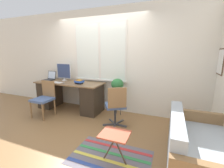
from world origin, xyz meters
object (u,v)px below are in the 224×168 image
Objects in this scene: monitor at (64,72)px; book_stack at (79,82)px; keyboard at (55,82)px; mouse at (64,83)px; folding_stool at (115,136)px; laptop at (50,78)px; couch_loveseat at (197,153)px; plant_stand at (117,96)px; potted_plant at (117,85)px; desk_chair_wooden at (44,97)px; office_chair_swivel at (116,105)px.

monitor is 0.73m from book_stack.
keyboard is 1.57× the size of book_stack.
folding_stool is (1.93, -1.29, -0.38)m from mouse.
book_stack is (0.66, -0.23, -0.20)m from monitor.
laptop is 1.25× the size of book_stack.
plant_stand is at bearing 49.57° from couch_loveseat.
mouse is 0.16× the size of potted_plant.
keyboard is 1.68m from potted_plant.
laptop is at bearing 122.74° from desk_chair_wooden.
office_chair_swivel is at bearing 61.51° from couch_loveseat.
couch_loveseat is (1.44, -0.78, -0.20)m from office_chair_swivel.
book_stack is 0.28× the size of desk_chair_wooden.
potted_plant is at bearing -135.00° from plant_stand.
desk_chair_wooden is (-0.03, -0.39, -0.31)m from keyboard.
office_chair_swivel is (1.86, 0.12, 0.01)m from desk_chair_wooden.
desk_chair_wooden is 1.53× the size of plant_stand.
monitor is 0.34× the size of couch_loveseat.
desk_chair_wooden reaches higher than keyboard.
mouse is (0.71, -0.26, -0.04)m from laptop.
office_chair_swivel reaches higher than book_stack.
folding_stool is (-1.08, -0.24, 0.14)m from couch_loveseat.
keyboard is 1.01× the size of potted_plant.
keyboard is 2.58m from folding_stool.
potted_plant is 0.81× the size of folding_stool.
couch_loveseat is (2.60, -1.16, -0.55)m from book_stack.
monitor is 1.65m from potted_plant.
book_stack is 1.05m from plant_stand.
office_chair_swivel is 0.63× the size of couch_loveseat.
desk_chair_wooden is (-0.30, -0.39, -0.32)m from mouse.
monitor reaches higher than potted_plant.
book_stack is 0.27× the size of office_chair_swivel.
mouse is at bearing -166.51° from plant_stand.
couch_loveseat is (3.00, -1.05, -0.52)m from mouse.
office_chair_swivel reaches higher than plant_stand.
desk_chair_wooden is (-0.71, -0.50, -0.36)m from book_stack.
office_chair_swivel is (1.82, -0.62, -0.55)m from monitor.
monitor is 1.72m from plant_stand.
mouse is at bearing -53.67° from monitor.
book_stack is (0.41, 0.11, 0.04)m from mouse.
desk_chair_wooden is at bearing 158.04° from folding_stool.
laptop is 3.09m from folding_stool.
folding_stool is at bearing -36.91° from monitor.
mouse is 0.07× the size of office_chair_swivel.
folding_stool is (2.64, -1.55, -0.42)m from laptop.
potted_plant is (1.65, 0.33, -0.01)m from keyboard.
folding_stool is (2.23, -0.90, -0.06)m from desk_chair_wooden.
keyboard is at bearing -30.76° from laptop.
potted_plant reaches higher than plant_stand.
folding_stool is at bearing -21.48° from desk_chair_wooden.
office_chair_swivel is 1.65m from couch_loveseat.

